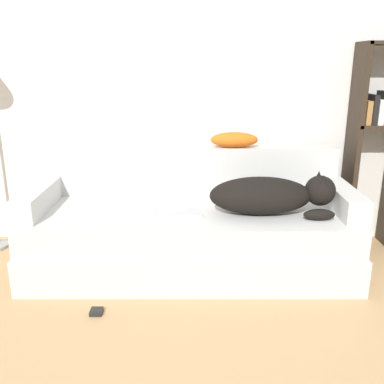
{
  "coord_description": "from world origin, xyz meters",
  "views": [
    {
      "loc": [
        0.06,
        -0.67,
        1.41
      ],
      "look_at": [
        0.04,
        1.99,
        0.6
      ],
      "focal_mm": 40.0,
      "sensor_mm": 36.0,
      "label": 1
    }
  ],
  "objects_px": {
    "laptop": "(180,213)",
    "throw_pillow": "(236,140)",
    "dog": "(273,195)",
    "bookshelf": "(378,137)",
    "couch": "(192,239)",
    "power_adapter": "(98,311)"
  },
  "relations": [
    {
      "from": "laptop",
      "to": "throw_pillow",
      "type": "bearing_deg",
      "value": 33.65
    },
    {
      "from": "laptop",
      "to": "throw_pillow",
      "type": "xyz_separation_m",
      "value": [
        0.41,
        0.45,
        0.41
      ]
    },
    {
      "from": "dog",
      "to": "bookshelf",
      "type": "bearing_deg",
      "value": 30.85
    },
    {
      "from": "dog",
      "to": "throw_pillow",
      "type": "xyz_separation_m",
      "value": [
        -0.2,
        0.45,
        0.28
      ]
    },
    {
      "from": "couch",
      "to": "throw_pillow",
      "type": "xyz_separation_m",
      "value": [
        0.32,
        0.35,
        0.64
      ]
    },
    {
      "from": "throw_pillow",
      "to": "power_adapter",
      "type": "bearing_deg",
      "value": -133.07
    },
    {
      "from": "laptop",
      "to": "power_adapter",
      "type": "bearing_deg",
      "value": -148.17
    },
    {
      "from": "laptop",
      "to": "power_adapter",
      "type": "distance_m",
      "value": 0.8
    },
    {
      "from": "bookshelf",
      "to": "power_adapter",
      "type": "relative_size",
      "value": 21.57
    },
    {
      "from": "dog",
      "to": "power_adapter",
      "type": "distance_m",
      "value": 1.3
    },
    {
      "from": "power_adapter",
      "to": "throw_pillow",
      "type": "bearing_deg",
      "value": 46.93
    },
    {
      "from": "laptop",
      "to": "bookshelf",
      "type": "xyz_separation_m",
      "value": [
        1.47,
        0.51,
        0.42
      ]
    },
    {
      "from": "couch",
      "to": "throw_pillow",
      "type": "distance_m",
      "value": 0.8
    },
    {
      "from": "couch",
      "to": "power_adapter",
      "type": "bearing_deg",
      "value": -133.23
    },
    {
      "from": "dog",
      "to": "bookshelf",
      "type": "height_order",
      "value": "bookshelf"
    },
    {
      "from": "throw_pillow",
      "to": "bookshelf",
      "type": "xyz_separation_m",
      "value": [
        1.06,
        0.06,
        0.01
      ]
    },
    {
      "from": "bookshelf",
      "to": "dog",
      "type": "bearing_deg",
      "value": -149.15
    },
    {
      "from": "couch",
      "to": "dog",
      "type": "xyz_separation_m",
      "value": [
        0.53,
        -0.1,
        0.36
      ]
    },
    {
      "from": "dog",
      "to": "power_adapter",
      "type": "height_order",
      "value": "dog"
    },
    {
      "from": "couch",
      "to": "throw_pillow",
      "type": "height_order",
      "value": "throw_pillow"
    },
    {
      "from": "bookshelf",
      "to": "power_adapter",
      "type": "height_order",
      "value": "bookshelf"
    },
    {
      "from": "throw_pillow",
      "to": "power_adapter",
      "type": "relative_size",
      "value": 4.86
    }
  ]
}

